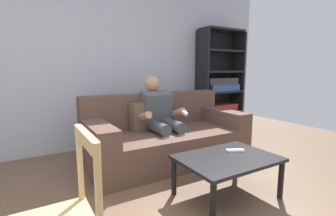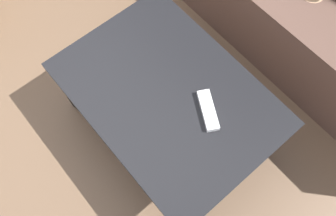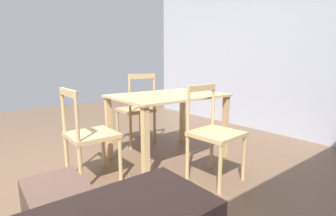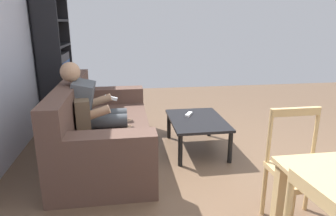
{
  "view_description": "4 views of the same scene",
  "coord_description": "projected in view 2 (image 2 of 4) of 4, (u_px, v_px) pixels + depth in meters",
  "views": [
    {
      "loc": [
        -0.6,
        -1.11,
        1.18
      ],
      "look_at": [
        0.95,
        1.53,
        0.7
      ],
      "focal_mm": 25.97,
      "sensor_mm": 36.0,
      "label": 1
    },
    {
      "loc": [
        1.44,
        0.06,
        1.65
      ],
      "look_at": [
        0.96,
        0.46,
        0.23
      ],
      "focal_mm": 37.25,
      "sensor_mm": 36.0,
      "label": 2
    },
    {
      "loc": [
        0.28,
        2.27,
        1.12
      ],
      "look_at": [
        -1.48,
        0.04,
        0.6
      ],
      "focal_mm": 26.66,
      "sensor_mm": 36.0,
      "label": 3
    },
    {
      "loc": [
        -2.33,
        1.3,
        1.51
      ],
      "look_at": [
        -0.26,
        0.99,
        0.9
      ],
      "focal_mm": 31.81,
      "sensor_mm": 36.0,
      "label": 4
    }
  ],
  "objects": [
    {
      "name": "tv_remote",
      "position": [
        208.0,
        110.0,
        1.36
      ],
      "size": [
        0.17,
        0.13,
        0.02
      ],
      "primitive_type": "cube",
      "rotation": [
        0.0,
        0.0,
        1.07
      ],
      "color": "white",
      "rests_on": "coffee_table"
    },
    {
      "name": "coffee_table",
      "position": [
        168.0,
        98.0,
        1.45
      ],
      "size": [
        0.89,
        0.64,
        0.39
      ],
      "color": "black",
      "rests_on": "ground_plane"
    }
  ]
}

